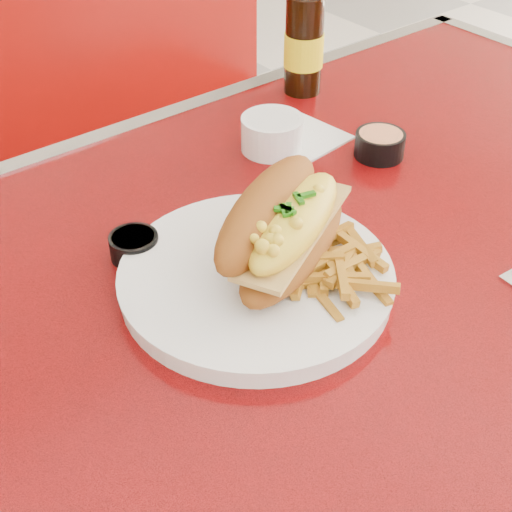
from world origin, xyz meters
TOP-DOWN VIEW (x-y plane):
  - diner_table at (0.00, 0.00)m, footprint 1.23×0.83m
  - booth_bench_far at (0.00, 0.81)m, footprint 1.20×0.51m
  - dinner_plate at (-0.16, 0.02)m, footprint 0.37×0.37m
  - mac_hoagie at (-0.12, 0.02)m, footprint 0.24×0.19m
  - fries_pile at (-0.10, -0.03)m, footprint 0.15×0.14m
  - fork at (-0.09, 0.01)m, footprint 0.02×0.15m
  - gravy_ramekin at (0.04, 0.22)m, footprint 0.09×0.09m
  - sauce_cup_left at (-0.23, 0.14)m, footprint 0.06×0.06m
  - sauce_cup_right at (0.14, 0.12)m, footprint 0.08×0.08m
  - beer_bottle at (0.19, 0.33)m, footprint 0.07×0.07m
  - paper_napkin at (0.09, 0.22)m, footprint 0.11×0.11m

SIDE VIEW (x-z plane):
  - booth_bench_far at x=0.00m, z-range -0.16..0.74m
  - diner_table at x=0.00m, z-range 0.22..0.99m
  - paper_napkin at x=0.09m, z-range 0.77..0.77m
  - dinner_plate at x=-0.16m, z-range 0.77..0.79m
  - sauce_cup_left at x=-0.23m, z-range 0.77..0.80m
  - sauce_cup_right at x=0.14m, z-range 0.77..0.80m
  - fork at x=-0.09m, z-range 0.79..0.79m
  - gravy_ramekin at x=0.04m, z-range 0.77..0.82m
  - fries_pile at x=-0.10m, z-range 0.79..0.82m
  - mac_hoagie at x=-0.12m, z-range 0.78..0.88m
  - beer_bottle at x=0.19m, z-range 0.74..0.97m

